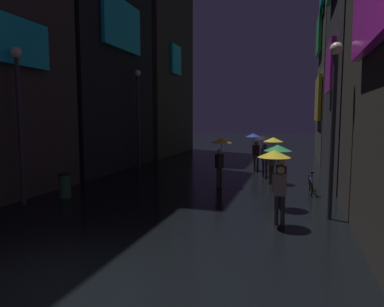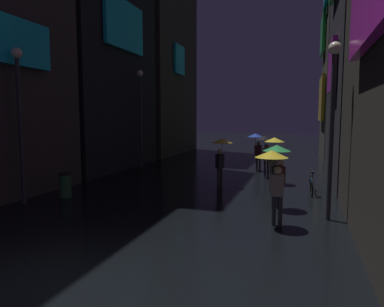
% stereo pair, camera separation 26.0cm
% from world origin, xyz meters
% --- Properties ---
extents(ground_plane, '(120.00, 120.00, 0.00)m').
position_xyz_m(ground_plane, '(0.00, 0.00, 0.00)').
color(ground_plane, black).
extents(building_left_far, '(4.25, 8.63, 22.15)m').
position_xyz_m(building_left_far, '(-7.49, 22.31, 11.08)').
color(building_left_far, '#33302D').
rests_on(building_left_far, ground).
extents(building_right_mid, '(4.25, 8.55, 14.94)m').
position_xyz_m(building_right_mid, '(7.49, 13.27, 7.47)').
color(building_right_mid, '#232328').
rests_on(building_right_mid, ground).
extents(building_right_far, '(4.25, 7.42, 19.66)m').
position_xyz_m(building_right_far, '(7.47, 21.70, 9.82)').
color(building_right_far, '#33302D').
rests_on(building_right_far, ground).
extents(pedestrian_near_crossing_black, '(0.90, 0.90, 2.12)m').
position_xyz_m(pedestrian_near_crossing_black, '(2.42, 12.85, 1.67)').
color(pedestrian_near_crossing_black, '#2D2D38').
rests_on(pedestrian_near_crossing_black, ground).
extents(pedestrian_midstreet_left_yellow, '(0.90, 0.90, 2.12)m').
position_xyz_m(pedestrian_midstreet_left_yellow, '(0.88, 9.73, 1.67)').
color(pedestrian_midstreet_left_yellow, '#38332D').
rests_on(pedestrian_midstreet_left_yellow, ground).
extents(pedestrian_far_right_green, '(0.90, 0.90, 2.12)m').
position_xyz_m(pedestrian_far_right_green, '(3.46, 6.77, 1.67)').
color(pedestrian_far_right_green, black).
rests_on(pedestrian_far_right_green, ground).
extents(pedestrian_foreground_left_yellow, '(0.90, 0.90, 2.12)m').
position_xyz_m(pedestrian_foreground_left_yellow, '(2.98, 11.14, 1.67)').
color(pedestrian_foreground_left_yellow, '#38332D').
rests_on(pedestrian_foreground_left_yellow, ground).
extents(pedestrian_foreground_right_blue, '(0.90, 0.90, 2.12)m').
position_xyz_m(pedestrian_foreground_right_blue, '(1.71, 14.91, 1.67)').
color(pedestrian_foreground_right_blue, '#38332D').
rests_on(pedestrian_foreground_right_blue, ground).
extents(pedestrian_midstreet_centre_yellow, '(0.90, 0.90, 2.12)m').
position_xyz_m(pedestrian_midstreet_centre_yellow, '(3.48, 4.88, 1.67)').
color(pedestrian_midstreet_centre_yellow, '#2D2D38').
rests_on(pedestrian_midstreet_centre_yellow, ground).
extents(bicycle_parked_at_storefront, '(0.14, 1.82, 0.96)m').
position_xyz_m(bicycle_parked_at_storefront, '(4.60, 9.60, 0.39)').
color(bicycle_parked_at_storefront, black).
rests_on(bicycle_parked_at_storefront, ground).
extents(streetlamp_left_far, '(0.36, 0.36, 5.79)m').
position_xyz_m(streetlamp_left_far, '(-5.00, 13.82, 3.60)').
color(streetlamp_left_far, '#2D2D33').
rests_on(streetlamp_left_far, ground).
extents(streetlamp_right_near, '(0.36, 0.36, 5.13)m').
position_xyz_m(streetlamp_right_near, '(5.00, 5.96, 3.24)').
color(streetlamp_right_near, '#2D2D33').
rests_on(streetlamp_right_near, ground).
extents(streetlamp_left_near, '(0.36, 0.36, 5.35)m').
position_xyz_m(streetlamp_left_near, '(-5.00, 4.69, 3.36)').
color(streetlamp_left_near, '#2D2D33').
rests_on(streetlamp_left_near, ground).
extents(trash_bin, '(0.46, 0.46, 0.93)m').
position_xyz_m(trash_bin, '(-4.30, 5.99, 0.47)').
color(trash_bin, '#265933').
rests_on(trash_bin, ground).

